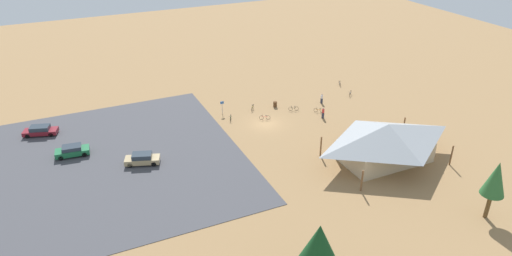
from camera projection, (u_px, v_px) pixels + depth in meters
ground at (266, 124)px, 68.65m from camera, size 160.00×160.00×0.00m
parking_lot_asphalt at (71, 170)px, 57.04m from camera, size 42.42×34.85×0.05m
bike_pavilion at (387, 140)px, 57.93m from camera, size 14.21×9.35×5.20m
trash_bin at (275, 104)px, 73.84m from camera, size 0.60×0.60×0.90m
lot_sign at (222, 105)px, 71.09m from camera, size 0.56×0.08×2.20m
pine_west at (319, 246)px, 37.99m from camera, size 3.69×3.69×6.88m
pine_far_east at (496, 179)px, 46.67m from camera, size 2.42×2.42×6.84m
bicycle_black_back_row at (294, 109)px, 72.60m from camera, size 1.55×0.67×0.82m
bicycle_red_yard_right at (265, 117)px, 69.75m from camera, size 1.57×0.71×0.83m
bicycle_green_yard_center at (231, 118)px, 69.66m from camera, size 0.80×1.60×0.76m
bicycle_white_near_porch at (340, 84)px, 82.07m from camera, size 0.75×1.49×0.77m
bicycle_yellow_trailside at (252, 108)px, 72.81m from camera, size 1.04×1.46×0.86m
bicycle_silver_yard_front at (350, 93)px, 78.01m from camera, size 1.30×1.25×0.83m
bicycle_orange_near_sign at (319, 110)px, 72.07m from camera, size 1.36×0.95×0.82m
car_green_mid_lot at (72, 151)px, 59.92m from camera, size 4.42×2.29×1.43m
car_tan_end_stall at (142, 159)px, 58.08m from camera, size 4.67×3.06×1.47m
car_maroon_aisle_side at (40, 131)px, 65.06m from camera, size 4.94×3.08×1.39m
visitor_by_pavilion at (323, 113)px, 69.94m from camera, size 0.38×0.40×1.75m
visitor_crossing_yard at (322, 98)px, 74.96m from camera, size 0.36×0.36×1.67m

